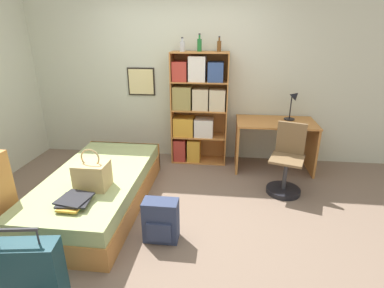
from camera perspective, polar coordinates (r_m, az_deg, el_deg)
The scene contains 14 objects.
ground_plane at distance 3.62m, azimuth -5.42°, elevation -12.14°, with size 14.00×14.00×0.00m, color #756051.
wall_back at distance 4.72m, azimuth -1.82°, elevation 12.77°, with size 10.00×0.09×2.60m.
bed at distance 3.76m, azimuth -17.39°, elevation -8.14°, with size 1.04×2.08×0.41m.
handbag at distance 3.30m, azimuth -18.45°, elevation -5.61°, with size 0.33×0.26×0.44m.
book_stack_on_bed at distance 3.10m, azimuth -21.44°, elevation -10.09°, with size 0.32×0.35×0.07m.
suitcase at distance 2.68m, azimuth -28.93°, elevation -21.14°, with size 0.53×0.26×0.70m.
bookcase at distance 4.56m, azimuth 0.79°, elevation 6.98°, with size 0.84×0.35×1.68m.
bottle_green at distance 4.43m, azimuth -1.86°, elevation 18.15°, with size 0.07×0.07×0.19m.
bottle_brown at distance 4.45m, azimuth 1.43°, elevation 18.41°, with size 0.06×0.06×0.24m.
bottle_clear at distance 4.43m, azimuth 5.19°, elevation 18.14°, with size 0.06×0.06×0.21m.
desk at distance 4.55m, azimuth 15.46°, elevation 1.42°, with size 1.12×0.66×0.74m.
desk_lamp at distance 4.57m, azimuth 18.86°, elevation 7.93°, with size 0.20×0.15×0.44m.
desk_chair at distance 4.00m, azimuth 17.46°, elevation -4.80°, with size 0.49×0.49×0.89m.
backpack at distance 3.05m, azimuth -5.96°, elevation -14.37°, with size 0.34×0.22×0.44m.
Camera 1 is at (0.68, -2.96, 1.97)m, focal length 28.00 mm.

